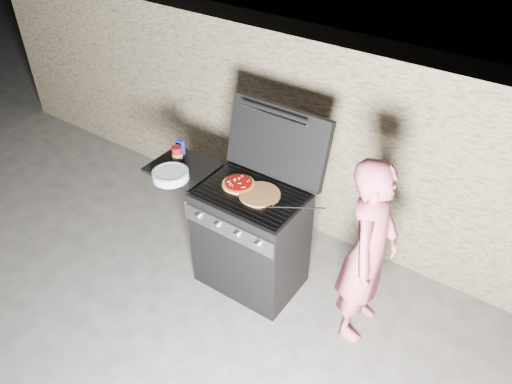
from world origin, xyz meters
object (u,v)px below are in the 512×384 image
Objects in this scene: pizza_topped at (238,184)px; sauce_jar at (177,154)px; person at (368,253)px; gas_grill at (226,227)px.

sauce_jar is (-0.61, 0.00, 0.04)m from pizza_topped.
person is (1.07, 0.05, -0.18)m from pizza_topped.
pizza_topped is at bearing -0.11° from sauce_jar.
pizza_topped is at bearing 19.05° from gas_grill.
person is (1.18, 0.09, 0.29)m from gas_grill.
gas_grill is 5.42× the size of pizza_topped.
sauce_jar reaches higher than pizza_topped.
gas_grill is at bearing 88.50° from person.
sauce_jar is at bearing 175.49° from gas_grill.
sauce_jar is 0.09× the size of person.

